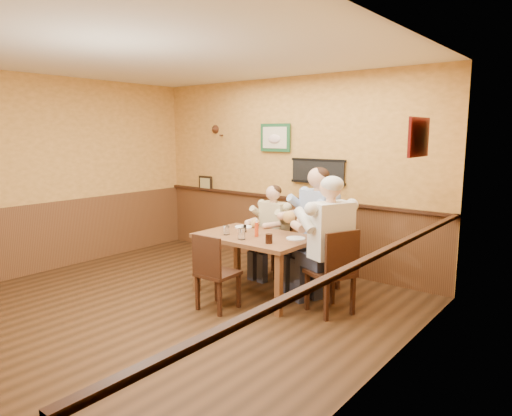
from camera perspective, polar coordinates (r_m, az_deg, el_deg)
The scene contains 17 objects.
room at distance 5.05m, azimuth -10.08°, elevation 5.80°, with size 5.02×5.03×2.81m.
dining_table at distance 5.62m, azimuth -0.08°, elevation -4.33°, with size 1.40×0.90×0.75m.
chair_back_left at distance 6.42m, azimuth 2.26°, elevation -4.94°, with size 0.37×0.37×0.81m, color #391F12, non-canonical shape.
chair_back_right at distance 5.93m, azimuth 7.74°, elevation -5.34°, with size 0.45×0.45×0.98m, color #391F12, non-canonical shape.
chair_right_end at distance 5.16m, azimuth 9.27°, elevation -7.74°, with size 0.44×0.44×0.96m, color #391F12, non-canonical shape.
chair_near_side at distance 5.23m, azimuth -4.79°, elevation -7.89°, with size 0.41×0.41×0.88m, color #391F12, non-canonical shape.
diner_tan_shirt at distance 6.38m, azimuth 2.27°, elevation -3.44°, with size 0.53×0.53×1.15m, color beige, non-canonical shape.
diner_blue_polo at distance 5.88m, azimuth 7.79°, elevation -3.35°, with size 0.65×0.65×1.41m, color #8BA4D0, non-canonical shape.
diner_white_elder at distance 5.11m, azimuth 9.33°, elevation -5.53°, with size 0.63×0.63×1.38m, color silver, non-canonical shape.
water_glass_left at distance 5.62m, azimuth -3.71°, elevation -2.79°, with size 0.08×0.08×0.11m, color silver.
water_glass_mid at distance 5.37m, azimuth -1.82°, elevation -3.26°, with size 0.09×0.09×0.13m, color white.
cola_tumbler at distance 5.18m, azimuth 1.63°, elevation -3.85°, with size 0.08×0.08×0.11m, color black.
hot_sauce_bottle at distance 5.51m, azimuth 0.07°, elevation -2.60°, with size 0.05×0.05×0.19m, color red.
salt_shaker at distance 5.79m, azimuth -1.70°, elevation -2.58°, with size 0.03×0.03×0.08m, color white.
pepper_shaker at distance 5.77m, azimuth -1.39°, elevation -2.57°, with size 0.04×0.04×0.09m, color black.
plate_far_left at distance 6.06m, azimuth -1.57°, elevation -2.37°, with size 0.23×0.23×0.02m, color white.
plate_far_right at distance 5.42m, azimuth 4.99°, elevation -3.80°, with size 0.23×0.23×0.02m, color white.
Camera 1 is at (3.93, -3.16, 1.99)m, focal length 32.00 mm.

